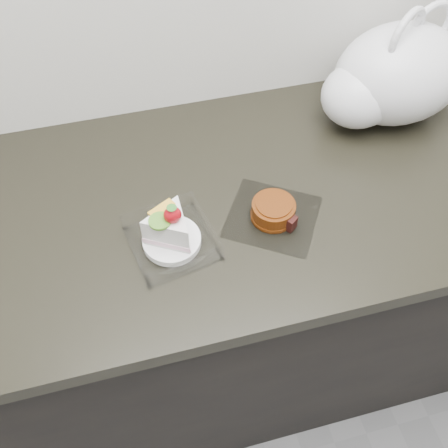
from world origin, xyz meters
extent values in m
cube|color=black|center=(0.00, 1.69, 0.43)|extent=(2.00, 0.60, 0.86)
cube|color=black|center=(0.00, 1.69, 0.88)|extent=(2.04, 0.64, 0.04)
cube|color=white|center=(-0.18, 1.59, 0.90)|extent=(0.18, 0.18, 0.00)
cylinder|color=white|center=(-0.18, 1.59, 0.91)|extent=(0.11, 0.11, 0.02)
ellipsoid|color=red|center=(-0.18, 1.58, 1.00)|extent=(0.03, 0.03, 0.03)
cone|color=#2D7223|center=(-0.18, 1.58, 1.02)|extent=(0.02, 0.02, 0.01)
cylinder|color=#52982C|center=(-0.20, 1.58, 0.99)|extent=(0.04, 0.04, 0.01)
cube|color=gold|center=(-0.19, 1.61, 0.99)|extent=(0.05, 0.04, 0.01)
cube|color=white|center=(0.03, 1.61, 0.90)|extent=(0.24, 0.23, 0.00)
cylinder|color=#622F0B|center=(0.03, 1.61, 0.92)|extent=(0.11, 0.11, 0.04)
cylinder|color=#622F0B|center=(0.03, 1.61, 0.91)|extent=(0.12, 0.12, 0.01)
cylinder|color=#622F0B|center=(0.03, 1.61, 0.94)|extent=(0.09, 0.09, 0.00)
cube|color=black|center=(0.05, 1.57, 0.92)|extent=(0.03, 0.03, 0.03)
ellipsoid|color=silver|center=(0.39, 1.84, 1.01)|extent=(0.36, 0.33, 0.22)
ellipsoid|color=silver|center=(0.30, 1.82, 0.99)|extent=(0.22, 0.21, 0.15)
torus|color=silver|center=(0.38, 1.84, 1.11)|extent=(0.11, 0.08, 0.12)
torus|color=silver|center=(0.45, 1.86, 1.11)|extent=(0.11, 0.03, 0.11)
camera|label=1|loc=(-0.22, 1.02, 1.70)|focal=40.00mm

